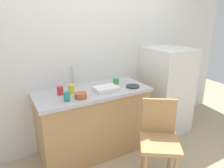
# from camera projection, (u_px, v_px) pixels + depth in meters

# --- Properties ---
(back_wall) EXTENTS (4.80, 0.10, 2.61)m
(back_wall) POSITION_uv_depth(u_px,v_px,m) (93.00, 49.00, 2.77)
(back_wall) COLOR silver
(back_wall) RESTS_ON ground_plane
(cabinet_base) EXTENTS (1.35, 0.60, 0.82)m
(cabinet_base) POSITION_uv_depth(u_px,v_px,m) (93.00, 123.00, 2.68)
(cabinet_base) COLOR tan
(cabinet_base) RESTS_ON ground_plane
(countertop) EXTENTS (1.39, 0.64, 0.04)m
(countertop) POSITION_uv_depth(u_px,v_px,m) (92.00, 91.00, 2.55)
(countertop) COLOR #B7B7BC
(countertop) RESTS_ON cabinet_base
(faucet) EXTENTS (0.02, 0.02, 0.28)m
(faucet) POSITION_uv_depth(u_px,v_px,m) (72.00, 76.00, 2.63)
(faucet) COLOR #B7B7BC
(faucet) RESTS_ON countertop
(refrigerator) EXTENTS (0.59, 0.63, 1.29)m
(refrigerator) POSITION_uv_depth(u_px,v_px,m) (166.00, 90.00, 3.16)
(refrigerator) COLOR silver
(refrigerator) RESTS_ON ground_plane
(chair) EXTENTS (0.56, 0.56, 0.89)m
(chair) POSITION_uv_depth(u_px,v_px,m) (159.00, 137.00, 2.20)
(chair) COLOR tan
(chair) RESTS_ON ground_plane
(dish_tray) EXTENTS (0.28, 0.20, 0.05)m
(dish_tray) POSITION_uv_depth(u_px,v_px,m) (106.00, 89.00, 2.51)
(dish_tray) COLOR white
(dish_tray) RESTS_ON countertop
(terracotta_bowl) EXTENTS (0.14, 0.14, 0.06)m
(terracotta_bowl) POSITION_uv_depth(u_px,v_px,m) (81.00, 95.00, 2.28)
(terracotta_bowl) COLOR #B25B33
(terracotta_bowl) RESTS_ON countertop
(hotplate) EXTENTS (0.17, 0.17, 0.02)m
(hotplate) POSITION_uv_depth(u_px,v_px,m) (133.00, 86.00, 2.64)
(hotplate) COLOR #2D2D2D
(hotplate) RESTS_ON countertop
(cup_green) EXTENTS (0.08, 0.08, 0.07)m
(cup_green) POSITION_uv_depth(u_px,v_px,m) (116.00, 81.00, 2.77)
(cup_green) COLOR green
(cup_green) RESTS_ON countertop
(cup_yellow) EXTENTS (0.07, 0.07, 0.11)m
(cup_yellow) POSITION_uv_depth(u_px,v_px,m) (71.00, 89.00, 2.41)
(cup_yellow) COLOR yellow
(cup_yellow) RESTS_ON countertop
(cup_red) EXTENTS (0.08, 0.08, 0.10)m
(cup_red) POSITION_uv_depth(u_px,v_px,m) (60.00, 91.00, 2.38)
(cup_red) COLOR red
(cup_red) RESTS_ON countertop
(cup_teal) EXTENTS (0.07, 0.07, 0.11)m
(cup_teal) POSITION_uv_depth(u_px,v_px,m) (67.00, 96.00, 2.20)
(cup_teal) COLOR teal
(cup_teal) RESTS_ON countertop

